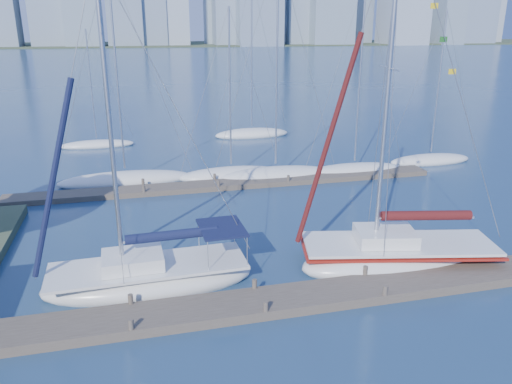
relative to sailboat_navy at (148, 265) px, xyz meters
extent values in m
plane|color=navy|center=(4.21, -2.81, -1.03)|extent=(700.00, 700.00, 0.00)
cube|color=#4C4337|center=(4.21, -2.81, -0.83)|extent=(26.00, 2.00, 0.40)
cube|color=#4C4337|center=(6.21, 13.19, -0.85)|extent=(30.00, 1.80, 0.36)
cube|color=#38472D|center=(4.21, 317.19, -1.03)|extent=(800.00, 100.00, 1.50)
ellipsoid|color=white|center=(0.00, 0.00, -0.77)|extent=(9.05, 3.18, 1.57)
cube|color=white|center=(0.00, 0.00, -0.04)|extent=(8.38, 2.93, 0.13)
cube|color=white|center=(-0.63, -0.02, 0.33)|extent=(2.57, 1.98, 0.58)
cylinder|color=silver|center=(-1.05, -0.03, 6.09)|extent=(0.19, 0.19, 12.15)
cylinder|color=silver|center=(1.08, 0.03, 1.17)|extent=(4.25, 0.22, 0.10)
cylinder|color=black|center=(1.08, 0.03, 1.27)|extent=(3.92, 0.53, 0.42)
cube|color=black|center=(3.23, 0.09, 1.38)|extent=(1.96, 2.55, 0.08)
ellipsoid|color=white|center=(11.51, -0.61, -0.75)|extent=(9.99, 5.11, 1.67)
cube|color=white|center=(11.51, -0.61, 0.03)|extent=(9.25, 4.72, 0.13)
cube|color=white|center=(10.86, -0.46, 0.42)|extent=(3.05, 2.56, 0.61)
cylinder|color=silver|center=(10.42, -0.36, 7.31)|extent=(0.20, 0.20, 14.46)
cylinder|color=silver|center=(12.63, -0.85, 1.31)|extent=(4.44, 1.08, 0.11)
cylinder|color=#3E0D10|center=(12.63, -0.85, 1.42)|extent=(4.16, 1.33, 0.45)
cube|color=maroon|center=(11.51, -0.61, -0.16)|extent=(9.47, 4.88, 0.11)
ellipsoid|color=white|center=(-0.97, 15.85, -0.81)|extent=(9.79, 4.45, 1.24)
cylinder|color=silver|center=(-0.97, 15.85, 6.93)|extent=(0.14, 0.14, 13.67)
ellipsoid|color=white|center=(6.70, 15.39, -0.82)|extent=(8.26, 4.29, 1.17)
cylinder|color=silver|center=(6.70, 15.39, 5.52)|extent=(0.13, 0.13, 10.98)
ellipsoid|color=white|center=(9.87, 14.45, -0.81)|extent=(9.05, 3.65, 1.24)
cylinder|color=silver|center=(9.87, 14.45, 7.34)|extent=(0.14, 0.14, 14.50)
ellipsoid|color=white|center=(16.12, 14.28, -0.84)|extent=(8.01, 2.50, 1.09)
cylinder|color=silver|center=(16.12, 14.28, 6.58)|extent=(0.12, 0.12, 13.24)
ellipsoid|color=white|center=(23.54, 15.56, -0.84)|extent=(7.47, 3.74, 1.07)
cylinder|color=silver|center=(23.54, 15.56, 5.45)|extent=(0.12, 0.12, 11.02)
ellipsoid|color=white|center=(-3.56, 28.37, -0.86)|extent=(7.07, 3.23, 0.94)
cylinder|color=silver|center=(-3.56, 28.37, 4.68)|extent=(0.10, 0.10, 9.72)
ellipsoid|color=white|center=(11.66, 29.34, -0.81)|extent=(7.93, 3.63, 1.26)
cylinder|color=silver|center=(11.66, 29.34, 7.15)|extent=(0.14, 0.14, 14.09)
cube|color=#919FAE|center=(-43.34, 306.61, 20.27)|extent=(15.80, 17.61, 42.61)
cube|color=#7E93A3|center=(-21.73, 282.11, 15.97)|extent=(19.67, 19.81, 34.01)
cube|color=slate|center=(-0.01, 283.87, 16.32)|extent=(19.15, 16.86, 34.72)
cube|color=#919FAE|center=(95.62, 291.90, 25.58)|extent=(15.67, 17.11, 53.23)
cube|color=#7E93A3|center=(119.98, 276.79, 25.07)|extent=(25.52, 18.80, 52.21)
cube|color=#919FAE|center=(168.29, 276.12, 17.40)|extent=(24.99, 23.94, 36.86)
cube|color=#7E93A3|center=(198.70, 276.24, 16.21)|extent=(15.37, 21.38, 34.48)
camera|label=1|loc=(-0.20, -19.78, 9.68)|focal=35.00mm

